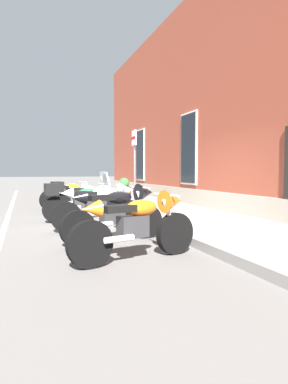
{
  "coord_description": "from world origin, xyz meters",
  "views": [
    {
      "loc": [
        8.59,
        -2.75,
        1.33
      ],
      "look_at": [
        0.36,
        0.05,
        0.8
      ],
      "focal_mm": 33.17,
      "sensor_mm": 36.0,
      "label": 1
    }
  ],
  "objects_px": {
    "motorcycle_silver_touring": "(81,196)",
    "motorcycle_green_touring": "(80,201)",
    "barrel_planter": "(124,191)",
    "motorcycle_black_sport": "(119,211)",
    "motorcycle_white_sport": "(101,205)",
    "parking_sign": "(134,158)",
    "motorcycle_orange_sport": "(140,223)",
    "motorcycle_yellow_naked": "(70,195)"
  },
  "relations": [
    {
      "from": "motorcycle_white_sport",
      "to": "barrel_planter",
      "type": "bearing_deg",
      "value": 159.39
    },
    {
      "from": "motorcycle_orange_sport",
      "to": "motorcycle_silver_touring",
      "type": "bearing_deg",
      "value": 179.71
    },
    {
      "from": "motorcycle_green_touring",
      "to": "motorcycle_black_sport",
      "type": "relative_size",
      "value": 1.03
    },
    {
      "from": "motorcycle_yellow_naked",
      "to": "motorcycle_silver_touring",
      "type": "distance_m",
      "value": 1.6
    },
    {
      "from": "motorcycle_orange_sport",
      "to": "motorcycle_black_sport",
      "type": "bearing_deg",
      "value": 178.28
    },
    {
      "from": "parking_sign",
      "to": "motorcycle_silver_touring",
      "type": "bearing_deg",
      "value": -118.8
    },
    {
      "from": "motorcycle_black_sport",
      "to": "motorcycle_orange_sport",
      "type": "relative_size",
      "value": 0.99
    },
    {
      "from": "barrel_planter",
      "to": "motorcycle_green_touring",
      "type": "bearing_deg",
      "value": -30.57
    },
    {
      "from": "motorcycle_black_sport",
      "to": "motorcycle_orange_sport",
      "type": "height_order",
      "value": "motorcycle_black_sport"
    },
    {
      "from": "motorcycle_yellow_naked",
      "to": "motorcycle_orange_sport",
      "type": "xyz_separation_m",
      "value": [
        7.48,
        0.12,
        0.08
      ]
    },
    {
      "from": "motorcycle_green_touring",
      "to": "parking_sign",
      "type": "xyz_separation_m",
      "value": [
        -0.75,
        1.73,
        1.16
      ]
    },
    {
      "from": "motorcycle_yellow_naked",
      "to": "motorcycle_black_sport",
      "type": "bearing_deg",
      "value": 1.52
    },
    {
      "from": "motorcycle_green_touring",
      "to": "motorcycle_orange_sport",
      "type": "bearing_deg",
      "value": 3.23
    },
    {
      "from": "motorcycle_black_sport",
      "to": "parking_sign",
      "type": "height_order",
      "value": "parking_sign"
    },
    {
      "from": "motorcycle_white_sport",
      "to": "motorcycle_black_sport",
      "type": "height_order",
      "value": "motorcycle_black_sport"
    },
    {
      "from": "parking_sign",
      "to": "motorcycle_orange_sport",
      "type": "bearing_deg",
      "value": -16.31
    },
    {
      "from": "barrel_planter",
      "to": "motorcycle_black_sport",
      "type": "bearing_deg",
      "value": -16.44
    },
    {
      "from": "motorcycle_green_touring",
      "to": "barrel_planter",
      "type": "relative_size",
      "value": 2.4
    },
    {
      "from": "motorcycle_white_sport",
      "to": "parking_sign",
      "type": "distance_m",
      "value": 2.96
    },
    {
      "from": "motorcycle_orange_sport",
      "to": "parking_sign",
      "type": "bearing_deg",
      "value": 163.69
    },
    {
      "from": "motorcycle_green_touring",
      "to": "motorcycle_black_sport",
      "type": "distance_m",
      "value": 2.92
    },
    {
      "from": "motorcycle_white_sport",
      "to": "motorcycle_orange_sport",
      "type": "height_order",
      "value": "motorcycle_white_sport"
    },
    {
      "from": "motorcycle_green_touring",
      "to": "parking_sign",
      "type": "height_order",
      "value": "parking_sign"
    },
    {
      "from": "motorcycle_silver_touring",
      "to": "motorcycle_black_sport",
      "type": "xyz_separation_m",
      "value": [
        4.45,
        0.01,
        0.04
      ]
    },
    {
      "from": "motorcycle_silver_touring",
      "to": "parking_sign",
      "type": "bearing_deg",
      "value": 61.2
    },
    {
      "from": "motorcycle_silver_touring",
      "to": "barrel_planter",
      "type": "xyz_separation_m",
      "value": [
        -2.32,
        2.01,
        0.01
      ]
    },
    {
      "from": "motorcycle_orange_sport",
      "to": "motorcycle_white_sport",
      "type": "bearing_deg",
      "value": 179.98
    },
    {
      "from": "barrel_planter",
      "to": "motorcycle_silver_touring",
      "type": "bearing_deg",
      "value": -40.89
    },
    {
      "from": "motorcycle_yellow_naked",
      "to": "motorcycle_black_sport",
      "type": "height_order",
      "value": "motorcycle_black_sport"
    },
    {
      "from": "motorcycle_green_touring",
      "to": "motorcycle_black_sport",
      "type": "xyz_separation_m",
      "value": [
        2.9,
        0.29,
        0.04
      ]
    },
    {
      "from": "motorcycle_orange_sport",
      "to": "parking_sign",
      "type": "height_order",
      "value": "parking_sign"
    },
    {
      "from": "motorcycle_silver_touring",
      "to": "barrel_planter",
      "type": "distance_m",
      "value": 3.07
    },
    {
      "from": "motorcycle_white_sport",
      "to": "parking_sign",
      "type": "relative_size",
      "value": 0.87
    },
    {
      "from": "motorcycle_yellow_naked",
      "to": "motorcycle_white_sport",
      "type": "relative_size",
      "value": 0.98
    },
    {
      "from": "motorcycle_yellow_naked",
      "to": "motorcycle_green_touring",
      "type": "distance_m",
      "value": 3.15
    },
    {
      "from": "motorcycle_green_touring",
      "to": "barrel_planter",
      "type": "bearing_deg",
      "value": 149.43
    },
    {
      "from": "motorcycle_silver_touring",
      "to": "motorcycle_green_touring",
      "type": "xyz_separation_m",
      "value": [
        1.55,
        -0.27,
        -0.0
      ]
    },
    {
      "from": "motorcycle_green_touring",
      "to": "motorcycle_orange_sport",
      "type": "xyz_separation_m",
      "value": [
        4.34,
        0.24,
        0.02
      ]
    },
    {
      "from": "motorcycle_orange_sport",
      "to": "barrel_planter",
      "type": "xyz_separation_m",
      "value": [
        -8.21,
        2.04,
        -0.01
      ]
    },
    {
      "from": "motorcycle_silver_touring",
      "to": "motorcycle_green_touring",
      "type": "distance_m",
      "value": 1.57
    },
    {
      "from": "motorcycle_green_touring",
      "to": "motorcycle_orange_sport",
      "type": "relative_size",
      "value": 1.02
    },
    {
      "from": "motorcycle_silver_touring",
      "to": "motorcycle_orange_sport",
      "type": "height_order",
      "value": "motorcycle_silver_touring"
    }
  ]
}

